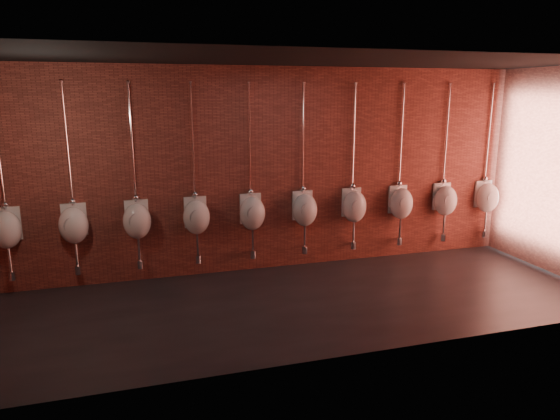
{
  "coord_description": "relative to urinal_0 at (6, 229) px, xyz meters",
  "views": [
    {
      "loc": [
        -2.02,
        -6.03,
        2.77
      ],
      "look_at": [
        -0.01,
        0.9,
        1.1
      ],
      "focal_mm": 32.0,
      "sensor_mm": 36.0,
      "label": 1
    }
  ],
  "objects": [
    {
      "name": "urinal_2",
      "position": [
        1.73,
        0.0,
        0.0
      ],
      "size": [
        0.43,
        0.39,
        2.72
      ],
      "color": "white",
      "rests_on": "ground"
    },
    {
      "name": "ground",
      "position": [
        3.79,
        -1.36,
        -0.98
      ],
      "size": [
        8.5,
        8.5,
        0.0
      ],
      "primitive_type": "plane",
      "color": "black",
      "rests_on": "ground"
    },
    {
      "name": "urinal_0",
      "position": [
        0.0,
        0.0,
        0.0
      ],
      "size": [
        0.43,
        0.39,
        2.72
      ],
      "color": "white",
      "rests_on": "ground"
    },
    {
      "name": "urinal_3",
      "position": [
        2.6,
        0.0,
        0.0
      ],
      "size": [
        0.43,
        0.39,
        2.72
      ],
      "color": "white",
      "rests_on": "ground"
    },
    {
      "name": "urinal_9",
      "position": [
        7.79,
        0.0,
        0.0
      ],
      "size": [
        0.43,
        0.39,
        2.72
      ],
      "color": "white",
      "rests_on": "ground"
    },
    {
      "name": "urinal_6",
      "position": [
        5.2,
        0.0,
        0.0
      ],
      "size": [
        0.43,
        0.39,
        2.72
      ],
      "color": "white",
      "rests_on": "ground"
    },
    {
      "name": "urinal_4",
      "position": [
        3.46,
        0.0,
        0.0
      ],
      "size": [
        0.43,
        0.39,
        2.72
      ],
      "color": "white",
      "rests_on": "ground"
    },
    {
      "name": "urinal_7",
      "position": [
        6.06,
        0.0,
        0.0
      ],
      "size": [
        0.43,
        0.39,
        2.72
      ],
      "color": "white",
      "rests_on": "ground"
    },
    {
      "name": "urinal_5",
      "position": [
        4.33,
        0.0,
        0.0
      ],
      "size": [
        0.43,
        0.39,
        2.72
      ],
      "color": "white",
      "rests_on": "ground"
    },
    {
      "name": "urinal_8",
      "position": [
        6.93,
        0.0,
        0.0
      ],
      "size": [
        0.43,
        0.39,
        2.72
      ],
      "color": "white",
      "rests_on": "ground"
    },
    {
      "name": "room_shell",
      "position": [
        3.79,
        -1.36,
        1.03
      ],
      "size": [
        8.54,
        3.04,
        3.22
      ],
      "color": "black",
      "rests_on": "ground"
    },
    {
      "name": "urinal_1",
      "position": [
        0.87,
        0.0,
        0.0
      ],
      "size": [
        0.43,
        0.39,
        2.72
      ],
      "color": "white",
      "rests_on": "ground"
    }
  ]
}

